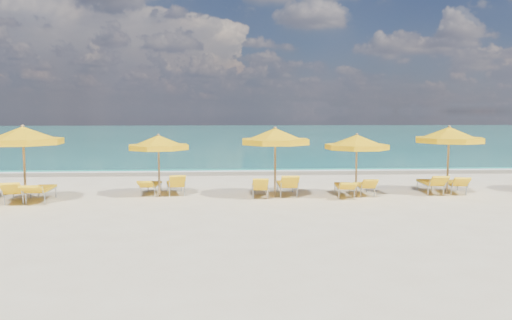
{
  "coord_description": "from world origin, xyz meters",
  "views": [
    {
      "loc": [
        -1.12,
        -17.51,
        3.06
      ],
      "look_at": [
        0.0,
        1.5,
        1.2
      ],
      "focal_mm": 35.0,
      "sensor_mm": 36.0,
      "label": 1
    }
  ],
  "objects": [
    {
      "name": "umbrella_2",
      "position": [
        -7.86,
        -0.58,
        2.24
      ],
      "size": [
        3.25,
        3.25,
        2.62
      ],
      "rotation": [
        0.0,
        0.0,
        -0.31
      ],
      "color": "#9E7E4F",
      "rests_on": "ground"
    },
    {
      "name": "ground_plane",
      "position": [
        0.0,
        0.0,
        0.0
      ],
      "size": [
        120.0,
        120.0,
        0.0
      ],
      "primitive_type": "plane",
      "color": "beige"
    },
    {
      "name": "umbrella_3",
      "position": [
        -3.56,
        0.47,
        1.93
      ],
      "size": [
        2.66,
        2.66,
        2.27
      ],
      "rotation": [
        0.0,
        0.0,
        -0.21
      ],
      "color": "#9E7E4F",
      "rests_on": "ground"
    },
    {
      "name": "lounger_3_left",
      "position": [
        -3.95,
        1.05,
        0.2
      ],
      "size": [
        0.69,
        1.77,
        0.65
      ],
      "rotation": [
        0.0,
        0.0,
        -0.08
      ],
      "color": "#A5A8AD",
      "rests_on": "ground"
    },
    {
      "name": "lounger_6_right",
      "position": [
        7.47,
        0.61,
        0.22
      ],
      "size": [
        0.9,
        1.85,
        0.74
      ],
      "rotation": [
        0.0,
        0.0,
        -0.19
      ],
      "color": "#A5A8AD",
      "rests_on": "ground"
    },
    {
      "name": "whitecap_near",
      "position": [
        -6.0,
        17.0,
        0.0
      ],
      "size": [
        14.0,
        0.36,
        0.05
      ],
      "primitive_type": "cube",
      "color": "white",
      "rests_on": "ground"
    },
    {
      "name": "umbrella_5",
      "position": [
        3.48,
        -0.14,
        1.96
      ],
      "size": [
        2.88,
        2.88,
        2.3
      ],
      "rotation": [
        0.0,
        0.0,
        -0.33
      ],
      "color": "#9E7E4F",
      "rests_on": "ground"
    },
    {
      "name": "whitecap_far",
      "position": [
        8.0,
        24.0,
        0.0
      ],
      "size": [
        18.0,
        0.3,
        0.05
      ],
      "primitive_type": "cube",
      "color": "white",
      "rests_on": "ground"
    },
    {
      "name": "foam_line",
      "position": [
        0.0,
        8.2,
        0.0
      ],
      "size": [
        120.0,
        1.2,
        0.03
      ],
      "primitive_type": "cube",
      "color": "white",
      "rests_on": "ground"
    },
    {
      "name": "ocean",
      "position": [
        0.0,
        48.0,
        0.0
      ],
      "size": [
        120.0,
        80.0,
        0.3
      ],
      "primitive_type": "cube",
      "color": "#15786D",
      "rests_on": "ground"
    },
    {
      "name": "lounger_3_right",
      "position": [
        -3.02,
        0.95,
        0.22
      ],
      "size": [
        0.89,
        1.82,
        0.84
      ],
      "rotation": [
        0.0,
        0.0,
        0.18
      ],
      "color": "#A5A8AD",
      "rests_on": "ground"
    },
    {
      "name": "wet_sand_band",
      "position": [
        0.0,
        7.4,
        0.0
      ],
      "size": [
        120.0,
        2.6,
        0.01
      ],
      "primitive_type": "cube",
      "color": "tan",
      "rests_on": "ground"
    },
    {
      "name": "umbrella_4",
      "position": [
        0.59,
        0.01,
        2.16
      ],
      "size": [
        3.21,
        3.21,
        2.54
      ],
      "rotation": [
        0.0,
        0.0,
        0.35
      ],
      "color": "#9E7E4F",
      "rests_on": "ground"
    },
    {
      "name": "lounger_2_left",
      "position": [
        -8.22,
        -0.36,
        0.23
      ],
      "size": [
        0.95,
        1.97,
        0.83
      ],
      "rotation": [
        0.0,
        0.0,
        0.18
      ],
      "color": "#A5A8AD",
      "rests_on": "ground"
    },
    {
      "name": "lounger_2_right",
      "position": [
        -7.48,
        -0.26,
        0.24
      ],
      "size": [
        0.78,
        2.11,
        0.75
      ],
      "rotation": [
        0.0,
        0.0,
        0.06
      ],
      "color": "#A5A8AD",
      "rests_on": "ground"
    },
    {
      "name": "umbrella_6",
      "position": [
        7.07,
        0.4,
        2.18
      ],
      "size": [
        2.62,
        2.62,
        2.55
      ],
      "rotation": [
        0.0,
        0.0,
        0.04
      ],
      "color": "#9E7E4F",
      "rests_on": "ground"
    },
    {
      "name": "lounger_4_left",
      "position": [
        0.06,
        0.18,
        0.21
      ],
      "size": [
        0.61,
        1.64,
        0.8
      ],
      "rotation": [
        0.0,
        0.0,
        -0.03
      ],
      "color": "#A5A8AD",
      "rests_on": "ground"
    },
    {
      "name": "lounger_4_right",
      "position": [
        1.07,
        0.42,
        0.24
      ],
      "size": [
        0.67,
        1.92,
        0.88
      ],
      "rotation": [
        0.0,
        0.0,
        -0.01
      ],
      "color": "#A5A8AD",
      "rests_on": "ground"
    },
    {
      "name": "lounger_5_right",
      "position": [
        3.93,
        0.39,
        0.2
      ],
      "size": [
        0.61,
        1.68,
        0.72
      ],
      "rotation": [
        0.0,
        0.0,
        -0.03
      ],
      "color": "#A5A8AD",
      "rests_on": "ground"
    },
    {
      "name": "lounger_6_left",
      "position": [
        6.52,
        0.62,
        0.23
      ],
      "size": [
        0.74,
        1.92,
        0.81
      ],
      "rotation": [
        0.0,
        0.0,
        -0.06
      ],
      "color": "#A5A8AD",
      "rests_on": "ground"
    },
    {
      "name": "lounger_5_left",
      "position": [
        3.12,
        0.07,
        0.22
      ],
      "size": [
        0.77,
        1.91,
        0.68
      ],
      "rotation": [
        0.0,
        0.0,
        -0.1
      ],
      "color": "#A5A8AD",
      "rests_on": "ground"
    }
  ]
}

